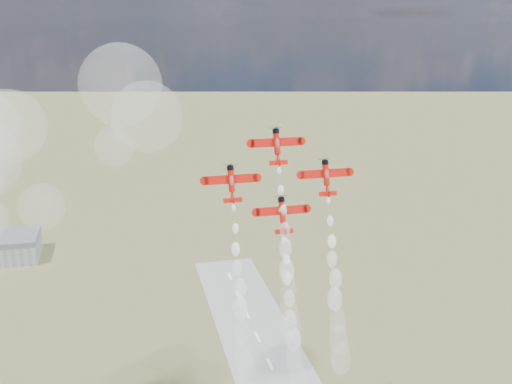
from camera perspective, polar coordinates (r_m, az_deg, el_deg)
The scene contains 9 objects.
plane_lead at distance 148.84m, azimuth 2.01°, elevation 4.43°, with size 13.09×5.71×9.01m.
plane_left at distance 145.41m, azimuth -2.36°, elevation 0.88°, with size 13.09×5.71×9.01m.
plane_right at distance 151.66m, azimuth 6.71°, elevation 1.44°, with size 13.09×5.71×9.01m.
plane_slot at distance 147.79m, azimuth 2.53°, elevation -2.12°, with size 13.09×5.71×9.01m.
smoke_trail_lead at distance 149.19m, azimuth 3.11°, elevation -10.02°, with size 5.14×16.21×40.02m.
smoke_trail_left at distance 148.02m, azimuth -1.32°, elevation -13.70°, with size 5.46×15.92×40.07m.
smoke_trail_right at distance 153.96m, azimuth 7.81°, elevation -12.56°, with size 5.14×16.43×39.93m.
smoke_trail_slot at distance 152.20m, azimuth 3.81°, elevation -16.33°, with size 5.14×16.95×40.36m.
drifted_smoke_cloud at distance 167.91m, azimuth -20.98°, elevation 4.63°, with size 69.65×39.42×52.06m.
Camera 1 is at (-49.66, -139.50, 125.98)m, focal length 42.00 mm.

